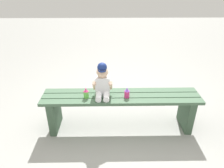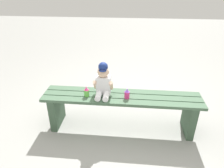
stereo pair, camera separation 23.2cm
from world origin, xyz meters
The scene contains 5 objects.
ground_plane centered at (0.00, 0.00, 0.00)m, with size 16.00×16.00×0.00m, color #999993.
park_bench centered at (0.00, 0.00, 0.33)m, with size 1.90×0.36×0.47m.
child_figure centered at (-0.22, 0.02, 0.65)m, with size 0.23×0.27×0.40m.
sippy_cup_left centered at (-0.41, -0.05, 0.53)m, with size 0.06×0.06×0.12m.
sippy_cup_right centered at (0.06, -0.05, 0.53)m, with size 0.06×0.06×0.12m.
Camera 1 is at (-0.15, -2.11, 1.73)m, focal length 32.75 mm.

